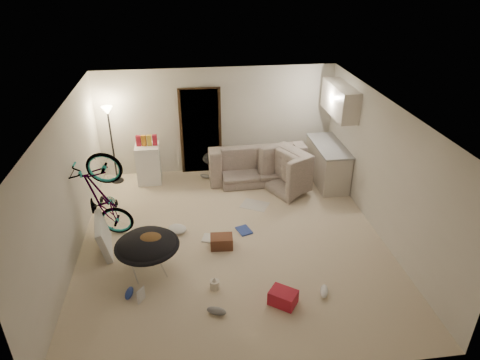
{
  "coord_description": "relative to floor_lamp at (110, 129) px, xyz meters",
  "views": [
    {
      "loc": [
        -0.73,
        -6.5,
        4.67
      ],
      "look_at": [
        0.22,
        0.6,
        0.91
      ],
      "focal_mm": 32.0,
      "sensor_mm": 36.0,
      "label": 1
    }
  ],
  "objects": [
    {
      "name": "book_asset",
      "position": [
        0.78,
        -4.15,
        -1.3
      ],
      "size": [
        0.3,
        0.29,
        0.02
      ],
      "primitive_type": "imported",
      "rotation": [
        0.0,
        0.0,
        0.94
      ],
      "color": "#AA192B",
      "rests_on": "floor"
    },
    {
      "name": "shoe_4",
      "position": [
        3.64,
        -4.29,
        -1.25
      ],
      "size": [
        0.21,
        0.32,
        0.11
      ],
      "primitive_type": "ellipsoid",
      "rotation": [
        0.0,
        0.0,
        1.24
      ],
      "color": "white",
      "rests_on": "floor"
    },
    {
      "name": "sofa_drape",
      "position": [
        2.28,
        -0.2,
        -0.77
      ],
      "size": [
        0.59,
        0.5,
        0.28
      ],
      "primitive_type": "ellipsoid",
      "rotation": [
        0.0,
        0.0,
        0.07
      ],
      "color": "black",
      "rests_on": "sofa"
    },
    {
      "name": "wall_front",
      "position": [
        2.4,
        -5.66,
        -0.06
      ],
      "size": [
        5.5,
        0.02,
        2.5
      ],
      "primitive_type": "cube",
      "color": "beige",
      "rests_on": "floor"
    },
    {
      "name": "doorway",
      "position": [
        2.0,
        0.32,
        -0.29
      ],
      "size": [
        0.85,
        0.1,
        2.04
      ],
      "primitive_type": "cube",
      "color": "black",
      "rests_on": "floor"
    },
    {
      "name": "ceiling",
      "position": [
        2.4,
        -2.65,
        1.2
      ],
      "size": [
        5.5,
        6.0,
        0.02
      ],
      "primitive_type": "cube",
      "color": "white",
      "rests_on": "wall_back"
    },
    {
      "name": "shoe_2",
      "position": [
        0.63,
        -3.93,
        -1.26
      ],
      "size": [
        0.15,
        0.29,
        0.1
      ],
      "primitive_type": "ellipsoid",
      "rotation": [
        0.0,
        0.0,
        1.42
      ],
      "color": "#293F94",
      "rests_on": "floor"
    },
    {
      "name": "floor",
      "position": [
        2.4,
        -2.65,
        -1.32
      ],
      "size": [
        5.5,
        6.0,
        0.02
      ],
      "primitive_type": "cube",
      "color": "beige",
      "rests_on": "ground"
    },
    {
      "name": "clothes_lump_b",
      "position": [
        3.28,
        -0.1,
        -1.23
      ],
      "size": [
        0.64,
        0.6,
        0.15
      ],
      "primitive_type": "ellipsoid",
      "rotation": [
        0.0,
        0.0,
        0.41
      ],
      "color": "black",
      "rests_on": "floor"
    },
    {
      "name": "mini_fridge",
      "position": [
        0.76,
        -0.1,
        -0.86
      ],
      "size": [
        0.53,
        0.53,
        0.9
      ],
      "primitive_type": "cube",
      "rotation": [
        0.0,
        0.0,
        0.01
      ],
      "color": "white",
      "rests_on": "floor"
    },
    {
      "name": "snack_box_2",
      "position": [
        0.83,
        -0.1,
        -0.31
      ],
      "size": [
        0.1,
        0.07,
        0.3
      ],
      "primitive_type": "cube",
      "rotation": [
        0.0,
        0.0,
        0.0
      ],
      "color": "gold",
      "rests_on": "mini_fridge"
    },
    {
      "name": "armchair",
      "position": [
        4.1,
        -0.8,
        -0.95
      ],
      "size": [
        1.33,
        1.39,
        0.7
      ],
      "primitive_type": "imported",
      "rotation": [
        0.0,
        0.0,
        2.03
      ],
      "color": "#3E473E",
      "rests_on": "floor"
    },
    {
      "name": "door_trim",
      "position": [
        2.0,
        0.29,
        -0.29
      ],
      "size": [
        0.97,
        0.04,
        2.1
      ],
      "primitive_type": "cube",
      "color": "#332111",
      "rests_on": "floor"
    },
    {
      "name": "shoe_1",
      "position": [
        2.04,
        -0.1,
        -1.26
      ],
      "size": [
        0.27,
        0.22,
        0.09
      ],
      "primitive_type": "ellipsoid",
      "rotation": [
        0.0,
        0.0,
        -0.55
      ],
      "color": "slate",
      "rests_on": "floor"
    },
    {
      "name": "kitchen_uppers",
      "position": [
        4.96,
        -0.65,
        0.64
      ],
      "size": [
        0.38,
        1.4,
        0.65
      ],
      "primitive_type": "cube",
      "color": "beige",
      "rests_on": "wall_right"
    },
    {
      "name": "counter_top",
      "position": [
        4.83,
        -0.65,
        -0.41
      ],
      "size": [
        0.64,
        1.54,
        0.04
      ],
      "primitive_type": "cube",
      "color": "gray",
      "rests_on": "kitchen_counter"
    },
    {
      "name": "snack_box_0",
      "position": [
        0.59,
        -0.1,
        -0.31
      ],
      "size": [
        0.11,
        0.08,
        0.3
      ],
      "primitive_type": "cube",
      "rotation": [
        0.0,
        0.0,
        -0.11
      ],
      "color": "#AA192B",
      "rests_on": "mini_fridge"
    },
    {
      "name": "wall_back",
      "position": [
        2.4,
        0.36,
        -0.06
      ],
      "size": [
        5.5,
        0.02,
        2.5
      ],
      "primitive_type": "cube",
      "color": "beige",
      "rests_on": "floor"
    },
    {
      "name": "newspaper",
      "position": [
        3.01,
        -1.5,
        -1.3
      ],
      "size": [
        0.68,
        0.63,
        0.01
      ],
      "primitive_type": "cube",
      "rotation": [
        0.0,
        0.0,
        1.06
      ],
      "color": "beige",
      "rests_on": "floor"
    },
    {
      "name": "shoe_3",
      "position": [
        1.94,
        -4.49,
        -1.25
      ],
      "size": [
        0.32,
        0.23,
        0.11
      ],
      "primitive_type": "ellipsoid",
      "rotation": [
        0.0,
        0.0,
        -0.41
      ],
      "color": "slate",
      "rests_on": "floor"
    },
    {
      "name": "snack_box_1",
      "position": [
        0.71,
        -0.1,
        -0.31
      ],
      "size": [
        0.11,
        0.09,
        0.3
      ],
      "primitive_type": "cube",
      "rotation": [
        0.0,
        0.0,
        -0.25
      ],
      "color": "#B96A17",
      "rests_on": "mini_fridge"
    },
    {
      "name": "sofa",
      "position": [
        3.23,
        -0.2,
        -0.98
      ],
      "size": [
        2.24,
        0.95,
        0.65
      ],
      "primitive_type": "imported",
      "rotation": [
        0.0,
        0.0,
        3.18
      ],
      "color": "#3E473E",
      "rests_on": "floor"
    },
    {
      "name": "book_blue",
      "position": [
        2.65,
        -2.43,
        -1.29
      ],
      "size": [
        0.32,
        0.37,
        0.03
      ],
      "primitive_type": "cube",
      "rotation": [
        0.0,
        0.0,
        0.33
      ],
      "color": "#293F94",
      "rests_on": "floor"
    },
    {
      "name": "wall_left",
      "position": [
        -0.36,
        -2.65,
        -0.06
      ],
      "size": [
        0.02,
        6.0,
        2.5
      ],
      "primitive_type": "cube",
      "color": "beige",
      "rests_on": "floor"
    },
    {
      "name": "drink_case_b",
      "position": [
        2.96,
        -4.41,
        -1.19
      ],
      "size": [
        0.49,
        0.47,
        0.23
      ],
      "primitive_type": "cube",
      "rotation": [
        0.0,
        0.0,
        -0.63
      ],
      "color": "#AA192B",
      "rests_on": "floor"
    },
    {
      "name": "juicer",
      "position": [
        1.96,
        -3.95,
        -1.22
      ],
      "size": [
        0.15,
        0.15,
        0.22
      ],
      "color": "beige",
      "rests_on": "floor"
    },
    {
      "name": "snack_box_3",
      "position": [
        0.95,
        -0.1,
        -0.31
      ],
      "size": [
        0.1,
        0.07,
        0.3
      ],
      "primitive_type": "cube",
      "rotation": [
        0.0,
        0.0,
        -0.01
      ],
      "color": "#AA192B",
      "rests_on": "mini_fridge"
    },
    {
      "name": "saucer_chair",
      "position": [
        0.93,
        -3.4,
        -0.87
      ],
      "size": [
        1.04,
        1.04,
        0.74
      ],
      "color": "silver",
      "rests_on": "floor"
    },
    {
      "name": "drink_case_a",
      "position": [
        2.17,
        -2.87,
        -1.19
      ],
      "size": [
        0.42,
        0.31,
        0.23
      ],
      "primitive_type": "cube",
      "rotation": [
        0.0,
        0.0,
        -0.06
      ],
      "color": "brown",
      "rests_on": "floor"
    },
    {
      "name": "clothes_lump_c",
      "position": [
        1.38,
        -2.27,
        -1.25
      ],
      "size": [
        0.49,
        0.48,
        0.11
      ],
      "primitive_type": "ellipsoid",
      "rotation": [
        0.0,
        0.0,
        -0.7
      ],
      "color": "silver",
      "rests_on": "floor"
    },
    {
      "name": "floor_lamp",
      "position": [
        0.0,
        0.0,
        0.0
      ],
      "size": [
        0.28,
        0.28,
        1.81
      ],
      "color": "black",
      "rests_on": "floor"
    },
    {
      "name": "bicycle",
      "position": [
        0.1,
        -2.27,
        -0.83
      ],
      "size": [
        1.92,
        1.04,
        1.06
      ],
      "primitive_type": "imported",
      "rotation": [
        0.0,
        -0.17,
        1.43
      ],
      "color": "black",
      "rests_on": "floor"
    },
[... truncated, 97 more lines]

